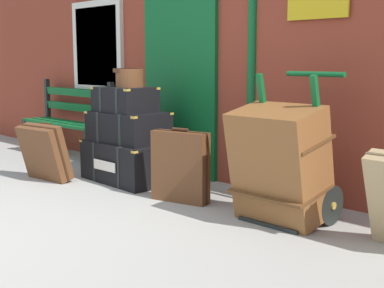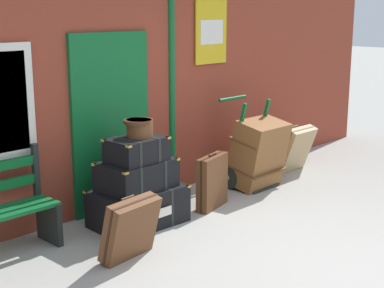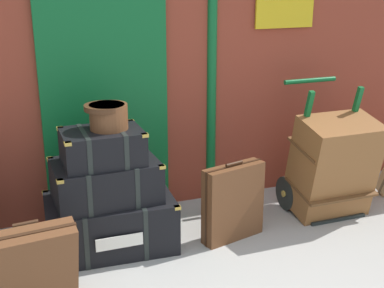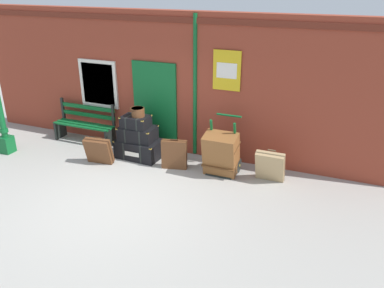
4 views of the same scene
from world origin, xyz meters
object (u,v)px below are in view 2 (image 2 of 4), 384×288
at_px(round_hatbox, 139,127).
at_px(suitcase_tan, 296,149).
at_px(steamer_trunk_middle, 137,175).
at_px(large_brown_trunk, 258,153).
at_px(steamer_trunk_base, 138,206).
at_px(suitcase_brown, 130,229).
at_px(steamer_trunk_top, 137,150).
at_px(suitcase_slate, 212,182).
at_px(porters_trolley, 248,166).

height_order(round_hatbox, suitcase_tan, round_hatbox).
height_order(steamer_trunk_middle, large_brown_trunk, large_brown_trunk).
relative_size(steamer_trunk_base, steamer_trunk_middle, 1.26).
bearing_deg(round_hatbox, suitcase_brown, -137.18).
relative_size(steamer_trunk_top, suitcase_slate, 0.90).
bearing_deg(steamer_trunk_base, large_brown_trunk, -3.47).
bearing_deg(steamer_trunk_middle, round_hatbox, -14.67).
height_order(steamer_trunk_middle, round_hatbox, round_hatbox).
distance_m(steamer_trunk_top, round_hatbox, 0.25).
bearing_deg(steamer_trunk_base, porters_trolley, 1.58).
distance_m(steamer_trunk_middle, round_hatbox, 0.53).
xyz_separation_m(steamer_trunk_top, porters_trolley, (2.04, 0.09, -0.60)).
xyz_separation_m(steamer_trunk_base, porters_trolley, (2.01, 0.06, 0.06)).
bearing_deg(steamer_trunk_top, porters_trolley, 2.53).
distance_m(steamer_trunk_middle, porters_trolley, 2.05).
relative_size(porters_trolley, large_brown_trunk, 1.25).
xyz_separation_m(round_hatbox, porters_trolley, (1.99, 0.07, -0.84)).
height_order(steamer_trunk_middle, porters_trolley, porters_trolley).
xyz_separation_m(steamer_trunk_base, steamer_trunk_top, (-0.04, -0.03, 0.66)).
bearing_deg(steamer_trunk_top, suitcase_brown, -135.33).
distance_m(suitcase_slate, suitcase_tan, 2.04).
bearing_deg(steamer_trunk_middle, suitcase_tan, -0.50).
distance_m(steamer_trunk_base, porters_trolley, 2.01).
relative_size(steamer_trunk_middle, suitcase_slate, 1.21).
bearing_deg(steamer_trunk_top, suitcase_tan, -0.01).
bearing_deg(steamer_trunk_middle, suitcase_slate, -11.76).
height_order(large_brown_trunk, suitcase_tan, large_brown_trunk).
distance_m(large_brown_trunk, suitcase_tan, 1.03).
xyz_separation_m(suitcase_brown, suitcase_tan, (3.68, 0.61, 0.04)).
distance_m(steamer_trunk_top, suitcase_brown, 1.04).
relative_size(round_hatbox, suitcase_slate, 0.47).
xyz_separation_m(porters_trolley, large_brown_trunk, (-0.00, -0.18, 0.20)).
relative_size(suitcase_brown, suitcase_tan, 0.90).
xyz_separation_m(steamer_trunk_base, large_brown_trunk, (2.01, -0.12, 0.26)).
relative_size(steamer_trunk_middle, steamer_trunk_top, 1.34).
bearing_deg(suitcase_slate, suitcase_brown, -165.31).
height_order(steamer_trunk_middle, steamer_trunk_top, steamer_trunk_top).
relative_size(round_hatbox, large_brown_trunk, 0.34).
bearing_deg(porters_trolley, suitcase_brown, -165.21).
height_order(round_hatbox, large_brown_trunk, round_hatbox).
xyz_separation_m(steamer_trunk_top, suitcase_slate, (1.02, -0.18, -0.55)).
distance_m(steamer_trunk_base, suitcase_brown, 0.93).
xyz_separation_m(steamer_trunk_middle, large_brown_trunk, (2.03, -0.11, -0.11)).
bearing_deg(suitcase_brown, steamer_trunk_base, 44.64).
bearing_deg(steamer_trunk_base, suitcase_tan, -0.67).
bearing_deg(suitcase_tan, porters_trolley, 174.89).
xyz_separation_m(steamer_trunk_base, suitcase_brown, (-0.66, -0.65, 0.10)).
bearing_deg(steamer_trunk_base, steamer_trunk_middle, -155.65).
relative_size(porters_trolley, suitcase_slate, 1.73).
bearing_deg(suitcase_tan, large_brown_trunk, -175.13).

